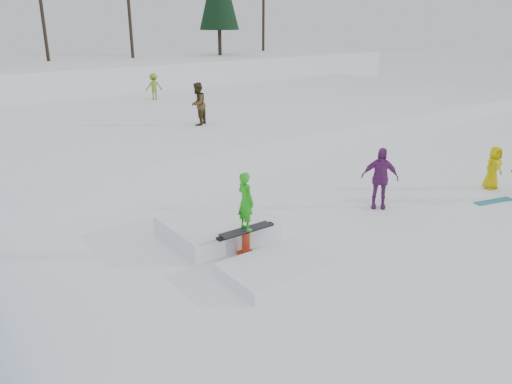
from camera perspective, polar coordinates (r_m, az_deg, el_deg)
ground at (r=11.97m, az=3.80°, el=-8.05°), size 120.00×120.00×0.00m
snow_berm at (r=38.91m, az=-26.50°, el=11.19°), size 60.00×14.00×2.40m
snow_midrise at (r=25.54m, az=-20.10°, el=6.79°), size 50.00×18.00×0.80m
walker_olive at (r=22.96m, az=-6.68°, el=9.97°), size 1.18×1.13×1.91m
walker_ygreen at (r=30.60m, az=-11.60°, el=11.73°), size 1.08×0.77×1.52m
spectator_purple at (r=15.38m, az=13.96°, el=1.57°), size 1.10×1.10×1.87m
spectator_yellow at (r=18.46m, az=25.50°, el=2.52°), size 0.76×0.55×1.45m
loose_board_teal at (r=17.38m, az=25.53°, el=-0.95°), size 1.43×0.62×0.03m
jib_rail_feature at (r=12.60m, az=-2.68°, el=-4.99°), size 2.60×4.40×2.11m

